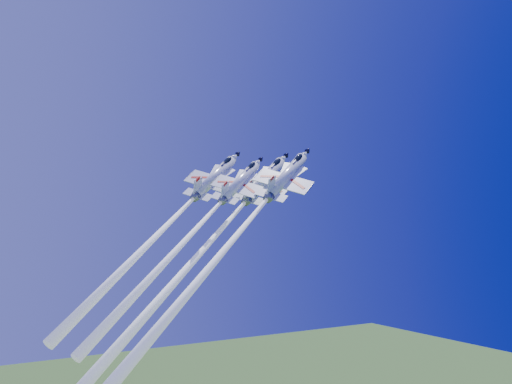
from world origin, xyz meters
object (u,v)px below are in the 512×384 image
jet_slot (191,234)px  jet_left (166,226)px  jet_right (229,244)px  jet_lead (201,253)px

jet_slot → jet_left: bearing=158.3°
jet_right → jet_slot: 6.89m
jet_right → jet_slot: bearing=-177.8°
jet_right → jet_slot: (-3.98, 5.39, 1.61)m
jet_left → jet_slot: bearing=-21.7°
jet_right → jet_slot: jet_right is taller
jet_lead → jet_left: size_ratio=1.34×
jet_lead → jet_right: bearing=-33.2°
jet_left → jet_right: (5.51, -12.24, -2.94)m
jet_left → jet_slot: size_ratio=1.03×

